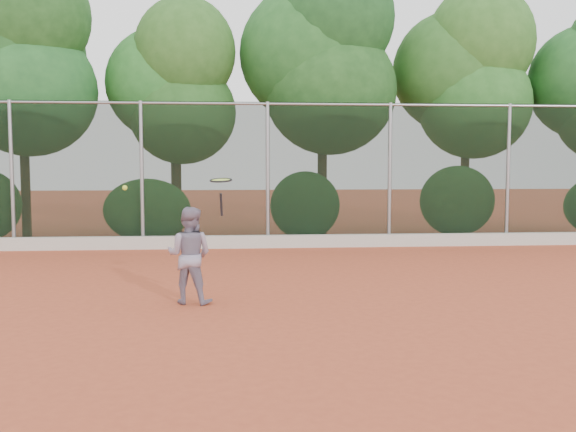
{
  "coord_description": "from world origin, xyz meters",
  "views": [
    {
      "loc": [
        -0.78,
        -8.51,
        2.04
      ],
      "look_at": [
        0.0,
        1.0,
        1.25
      ],
      "focal_mm": 40.0,
      "sensor_mm": 36.0,
      "label": 1
    }
  ],
  "objects": [
    {
      "name": "tennis_ball_in_flight",
      "position": [
        -2.37,
        0.89,
        1.68
      ],
      "size": [
        0.07,
        0.07,
        0.07
      ],
      "color": "#CCE434",
      "rests_on": "ground"
    },
    {
      "name": "tennis_racket",
      "position": [
        -0.98,
        0.62,
        1.76
      ],
      "size": [
        0.41,
        0.41,
        0.55
      ],
      "color": "black",
      "rests_on": "ground"
    },
    {
      "name": "concrete_curb",
      "position": [
        0.0,
        6.82,
        0.15
      ],
      "size": [
        24.0,
        0.2,
        0.3
      ],
      "primitive_type": "cube",
      "color": "beige",
      "rests_on": "ground"
    },
    {
      "name": "ground",
      "position": [
        0.0,
        0.0,
        0.0
      ],
      "size": [
        80.0,
        80.0,
        0.0
      ],
      "primitive_type": "plane",
      "color": "#B14729",
      "rests_on": "ground"
    },
    {
      "name": "tennis_player",
      "position": [
        -1.45,
        0.8,
        0.7
      ],
      "size": [
        0.8,
        0.7,
        1.41
      ],
      "primitive_type": "imported",
      "rotation": [
        0.0,
        0.0,
        2.87
      ],
      "color": "gray",
      "rests_on": "ground"
    },
    {
      "name": "chainlink_fence",
      "position": [
        -0.0,
        7.0,
        1.86
      ],
      "size": [
        24.09,
        0.09,
        3.5
      ],
      "color": "black",
      "rests_on": "ground"
    },
    {
      "name": "foliage_backdrop",
      "position": [
        -0.55,
        8.98,
        4.4
      ],
      "size": [
        23.7,
        3.63,
        7.55
      ],
      "color": "#432A19",
      "rests_on": "ground"
    }
  ]
}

